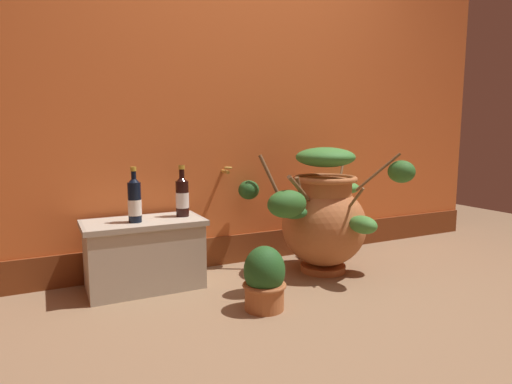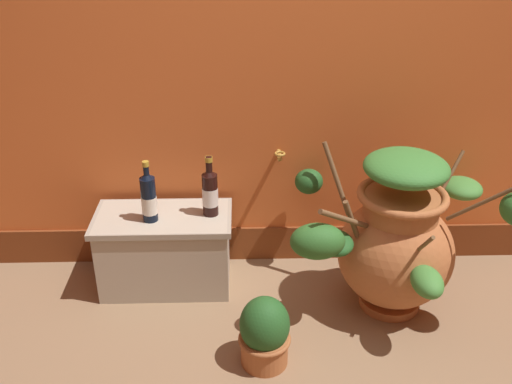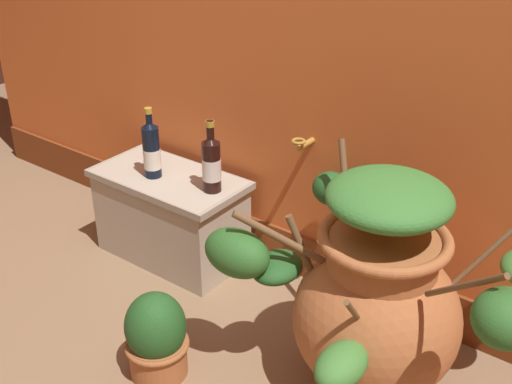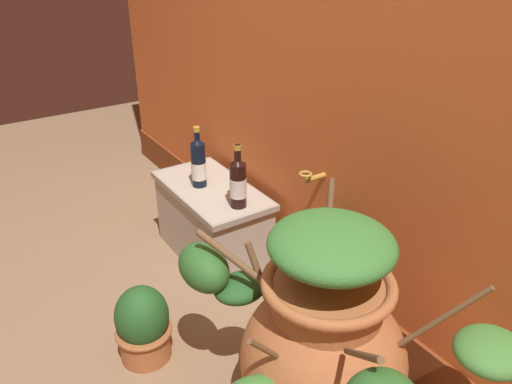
# 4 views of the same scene
# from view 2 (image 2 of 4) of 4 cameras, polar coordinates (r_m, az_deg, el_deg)

# --- Properties ---
(back_wall) EXTENTS (4.40, 0.33, 2.60)m
(back_wall) POSITION_cam_2_polar(r_m,az_deg,el_deg) (2.89, 4.55, 16.61)
(back_wall) COLOR #D6662D
(back_wall) RESTS_ON ground_plane
(terracotta_urn) EXTENTS (1.04, 0.82, 0.81)m
(terracotta_urn) POSITION_cam_2_polar(r_m,az_deg,el_deg) (2.80, 13.64, -4.54)
(terracotta_urn) COLOR #B26638
(terracotta_urn) RESTS_ON ground_plane
(stone_ledge) EXTENTS (0.68, 0.36, 0.40)m
(stone_ledge) POSITION_cam_2_polar(r_m,az_deg,el_deg) (3.00, -8.92, -5.44)
(stone_ledge) COLOR #B2A893
(stone_ledge) RESTS_ON ground_plane
(wine_bottle_left) EXTENTS (0.07, 0.07, 0.31)m
(wine_bottle_left) POSITION_cam_2_polar(r_m,az_deg,el_deg) (2.81, -10.49, -0.47)
(wine_bottle_left) COLOR black
(wine_bottle_left) RESTS_ON stone_ledge
(wine_bottle_middle) EXTENTS (0.08, 0.08, 0.31)m
(wine_bottle_middle) POSITION_cam_2_polar(r_m,az_deg,el_deg) (2.83, -4.54, 0.10)
(wine_bottle_middle) COLOR black
(wine_bottle_middle) RESTS_ON stone_ledge
(potted_shrub) EXTENTS (0.23, 0.23, 0.33)m
(potted_shrub) POSITION_cam_2_polar(r_m,az_deg,el_deg) (2.54, 0.85, -13.69)
(potted_shrub) COLOR #B26638
(potted_shrub) RESTS_ON ground_plane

